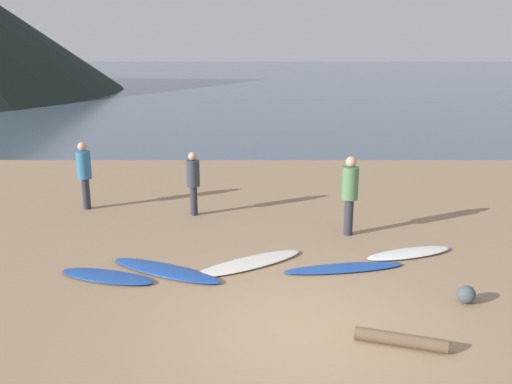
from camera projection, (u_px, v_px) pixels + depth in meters
name	position (u px, v px, depth m)	size (l,w,h in m)	color
ground_plane	(279.00, 178.00, 18.05)	(120.00, 120.00, 0.20)	#997C5B
ocean_water	(264.00, 76.00, 68.55)	(140.00, 100.00, 0.01)	#475B6B
surfboard_0	(109.00, 276.00, 10.21)	(1.91, 0.55, 0.08)	#1E479E
surfboard_1	(168.00, 270.00, 10.47)	(2.44, 0.56, 0.09)	#1E479E
surfboard_2	(251.00, 263.00, 10.82)	(2.40, 0.59, 0.08)	silver
surfboard_3	(346.00, 268.00, 10.59)	(2.39, 0.46, 0.07)	#1E479E
surfboard_4	(411.00, 253.00, 11.29)	(1.94, 0.50, 0.10)	white
person_0	(352.00, 189.00, 12.24)	(0.37, 0.37, 1.82)	#2D2D38
person_1	(195.00, 178.00, 13.70)	(0.33, 0.33, 1.62)	#2D2D38
person_2	(87.00, 170.00, 14.19)	(0.36, 0.36, 1.78)	#2D2D38
driftwood_log	(403.00, 340.00, 7.93)	(0.19, 0.19, 1.31)	brown
beach_rock_far	(469.00, 295.00, 9.21)	(0.31, 0.31, 0.31)	#404C51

